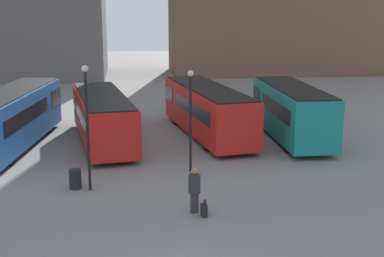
{
  "coord_description": "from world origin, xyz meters",
  "views": [
    {
      "loc": [
        -1.66,
        -12.23,
        7.64
      ],
      "look_at": [
        1.23,
        10.75,
        2.3
      ],
      "focal_mm": 50.0,
      "sensor_mm": 36.0,
      "label": 1
    }
  ],
  "objects": [
    {
      "name": "traveler",
      "position": [
        0.8,
        6.56,
        1.05
      ],
      "size": [
        0.51,
        0.51,
        1.77
      ],
      "rotation": [
        0.0,
        0.0,
        1.7
      ],
      "color": "#382D4C",
      "rests_on": "ground_plane"
    },
    {
      "name": "suitcase",
      "position": [
        1.1,
        6.14,
        0.25
      ],
      "size": [
        0.23,
        0.36,
        0.7
      ],
      "rotation": [
        0.0,
        0.0,
        1.7
      ],
      "color": "black",
      "rests_on": "ground_plane"
    },
    {
      "name": "bus_3",
      "position": [
        7.89,
        17.21,
        1.68
      ],
      "size": [
        2.62,
        9.23,
        3.11
      ],
      "rotation": [
        0.0,
        0.0,
        1.56
      ],
      "color": "#19847F",
      "rests_on": "ground_plane"
    },
    {
      "name": "bus_1",
      "position": [
        -2.99,
        17.8,
        1.52
      ],
      "size": [
        4.09,
        10.53,
        2.78
      ],
      "rotation": [
        0.0,
        0.0,
        1.72
      ],
      "color": "red",
      "rests_on": "ground_plane"
    },
    {
      "name": "bus_0",
      "position": [
        -7.87,
        17.48,
        1.7
      ],
      "size": [
        4.07,
        11.55,
        3.12
      ],
      "rotation": [
        0.0,
        0.0,
        1.43
      ],
      "color": "#1E56A3",
      "rests_on": "ground_plane"
    },
    {
      "name": "bus_2",
      "position": [
        3.15,
        18.8,
        1.6
      ],
      "size": [
        4.22,
        11.13,
        2.94
      ],
      "rotation": [
        0.0,
        0.0,
        1.73
      ],
      "color": "red",
      "rests_on": "ground_plane"
    },
    {
      "name": "trash_bin",
      "position": [
        -3.89,
        9.91,
        0.42
      ],
      "size": [
        0.52,
        0.52,
        0.85
      ],
      "color": "black",
      "rests_on": "ground_plane"
    },
    {
      "name": "lamp_post_0",
      "position": [
        -3.26,
        9.64,
        3.14
      ],
      "size": [
        0.28,
        0.28,
        5.29
      ],
      "color": "black",
      "rests_on": "ground_plane"
    },
    {
      "name": "lamp_post_1",
      "position": [
        1.29,
        11.7,
        2.87
      ],
      "size": [
        0.28,
        0.28,
        4.77
      ],
      "color": "black",
      "rests_on": "ground_plane"
    }
  ]
}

